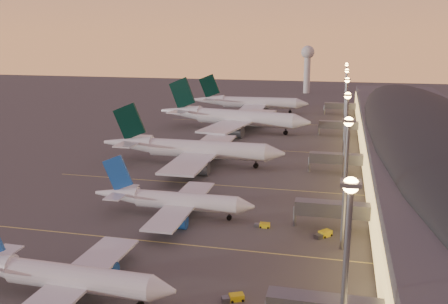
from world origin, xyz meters
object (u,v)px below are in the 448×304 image
baggage_tug_b (234,298)px  airliner_narrow_south (60,276)px  airliner_narrow_north (173,201)px  baggage_tug_c (263,225)px  radar_tower (307,61)px  airliner_wide_near (192,149)px  airliner_wide_mid (232,117)px  baggage_tug_d (324,234)px  airliner_wide_far (249,103)px

baggage_tug_b → airliner_narrow_south: bearing=165.4°
airliner_narrow_north → baggage_tug_c: airliner_narrow_north is taller
airliner_narrow_north → baggage_tug_c: bearing=-6.7°
airliner_narrow_south → radar_tower: bearing=87.8°
airliner_narrow_south → airliner_narrow_north: bearing=83.5°
airliner_narrow_north → airliner_wide_near: 46.01m
airliner_wide_mid → baggage_tug_d: size_ratio=17.03×
airliner_wide_mid → airliner_narrow_north: bearing=-75.1°
airliner_narrow_north → baggage_tug_b: bearing=-57.6°
airliner_narrow_south → baggage_tug_d: (39.23, 34.06, -3.03)m
airliner_wide_near → airliner_wide_mid: (0.28, 58.23, 0.74)m
airliner_wide_near → radar_tower: 206.75m
airliner_wide_near → baggage_tug_d: airliner_wide_near is taller
airliner_narrow_north → airliner_wide_mid: airliner_wide_mid is taller
airliner_wide_near → airliner_wide_mid: 58.24m
airliner_wide_mid → baggage_tug_d: bearing=-58.3°
airliner_narrow_south → baggage_tug_b: airliner_narrow_south is taller
baggage_tug_d → airliner_narrow_south: bearing=171.7°
airliner_narrow_south → baggage_tug_c: 44.94m
airliner_wide_mid → radar_tower: 149.08m
radar_tower → baggage_tug_d: 256.50m
baggage_tug_c → airliner_wide_far: bearing=101.3°
airliner_narrow_south → baggage_tug_d: size_ratio=9.57×
airliner_narrow_north → baggage_tug_c: (21.13, -2.36, -3.07)m
airliner_wide_mid → baggage_tug_c: size_ratio=20.68×
airliner_wide_near → radar_tower: size_ratio=1.83×
airliner_narrow_south → radar_tower: size_ratio=1.19×
radar_tower → baggage_tug_c: bearing=-87.8°
airliner_narrow_south → airliner_wide_far: (-5.94, 193.60, 1.53)m
airliner_narrow_north → baggage_tug_d: airliner_narrow_north is taller
airliner_narrow_north → radar_tower: radar_tower is taller
airliner_wide_far → baggage_tug_d: bearing=-76.4°
airliner_narrow_south → airliner_wide_near: airliner_wide_near is taller
radar_tower → baggage_tug_b: size_ratio=8.80×
baggage_tug_b → baggage_tug_d: 31.38m
airliner_wide_far → baggage_tug_b: airliner_wide_far is taller
baggage_tug_b → airliner_wide_far: bearing=73.9°
airliner_narrow_south → airliner_wide_far: 193.69m
airliner_narrow_south → baggage_tug_c: (26.31, 36.31, -3.12)m
airliner_narrow_north → airliner_wide_far: airliner_wide_far is taller
baggage_tug_b → baggage_tug_c: baggage_tug_b is taller
airliner_wide_near → baggage_tug_c: airliner_wide_near is taller
airliner_narrow_south → baggage_tug_b: 27.37m
airliner_narrow_south → baggage_tug_d: airliner_narrow_south is taller
radar_tower → baggage_tug_b: 284.36m
baggage_tug_b → airliner_wide_near: bearing=85.5°
airliner_wide_mid → baggage_tug_b: airliner_wide_mid is taller
baggage_tug_d → airliner_narrow_north: bearing=123.1°
airliner_wide_mid → baggage_tug_c: (30.13, -105.63, -5.22)m
baggage_tug_c → airliner_wide_mid: bearing=105.6°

